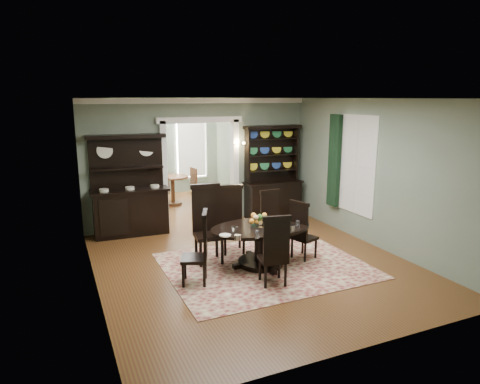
% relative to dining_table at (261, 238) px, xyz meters
% --- Properties ---
extents(room, '(5.51, 6.01, 3.01)m').
position_rel_dining_table_xyz_m(room, '(-0.11, 0.13, 1.06)').
color(room, brown).
rests_on(room, ground).
extents(parlor, '(3.51, 3.50, 3.01)m').
position_rel_dining_table_xyz_m(parlor, '(-0.11, 5.62, 1.00)').
color(parlor, brown).
rests_on(parlor, ground).
extents(doorway_trim, '(2.08, 0.25, 2.57)m').
position_rel_dining_table_xyz_m(doorway_trim, '(-0.11, 3.09, 1.10)').
color(doorway_trim, silver).
rests_on(doorway_trim, floor).
extents(right_window, '(0.15, 1.47, 2.12)m').
position_rel_dining_table_xyz_m(right_window, '(2.58, 1.02, 1.08)').
color(right_window, white).
rests_on(right_window, wall_right).
extents(wall_sconce, '(0.27, 0.21, 0.21)m').
position_rel_dining_table_xyz_m(wall_sconce, '(0.84, 2.94, 1.37)').
color(wall_sconce, gold).
rests_on(wall_sconce, back_wall_right).
extents(rug, '(3.55, 2.85, 0.01)m').
position_rel_dining_table_xyz_m(rug, '(0.05, -0.08, -0.51)').
color(rug, maroon).
rests_on(rug, floor).
extents(dining_table, '(1.92, 1.80, 0.74)m').
position_rel_dining_table_xyz_m(dining_table, '(0.00, 0.00, 0.00)').
color(dining_table, black).
rests_on(dining_table, rug).
extents(centerpiece, '(1.54, 0.99, 0.25)m').
position_rel_dining_table_xyz_m(centerpiece, '(-0.08, -0.08, 0.30)').
color(centerpiece, silver).
rests_on(centerpiece, dining_table).
extents(chair_far_left, '(0.59, 0.56, 1.45)m').
position_rel_dining_table_xyz_m(chair_far_left, '(-0.80, 0.64, 0.25)').
color(chair_far_left, black).
rests_on(chair_far_left, rug).
extents(chair_far_mid, '(0.57, 0.55, 1.33)m').
position_rel_dining_table_xyz_m(chair_far_mid, '(-0.19, 0.94, 0.18)').
color(chair_far_mid, black).
rests_on(chair_far_mid, rug).
extents(chair_far_right, '(0.45, 0.42, 1.17)m').
position_rel_dining_table_xyz_m(chair_far_right, '(0.67, 0.86, 0.10)').
color(chair_far_right, black).
rests_on(chair_far_right, rug).
extents(chair_end_left, '(0.57, 0.58, 1.23)m').
position_rel_dining_table_xyz_m(chair_end_left, '(-1.26, -0.31, 0.13)').
color(chair_end_left, black).
rests_on(chair_end_left, rug).
extents(chair_end_right, '(0.52, 0.53, 1.15)m').
position_rel_dining_table_xyz_m(chair_end_right, '(0.82, -0.06, 0.09)').
color(chair_end_right, black).
rests_on(chair_end_right, rug).
extents(chair_near, '(0.52, 0.50, 1.21)m').
position_rel_dining_table_xyz_m(chair_near, '(-0.20, -0.90, 0.12)').
color(chair_near, black).
rests_on(chair_near, rug).
extents(sideboard, '(1.71, 0.66, 2.23)m').
position_rel_dining_table_xyz_m(sideboard, '(-1.85, 2.83, 0.26)').
color(sideboard, black).
rests_on(sideboard, floor).
extents(welsh_dresser, '(1.50, 0.56, 2.33)m').
position_rel_dining_table_xyz_m(welsh_dresser, '(1.73, 2.84, 0.33)').
color(welsh_dresser, black).
rests_on(welsh_dresser, floor).
extents(parlor_table, '(0.89, 0.89, 0.83)m').
position_rel_dining_table_xyz_m(parlor_table, '(-0.28, 5.09, 0.02)').
color(parlor_table, '#502A16').
rests_on(parlor_table, parlor_floor).
extents(parlor_chair_left, '(0.38, 0.37, 0.88)m').
position_rel_dining_table_xyz_m(parlor_chair_left, '(-0.63, 4.76, -0.04)').
color(parlor_chair_left, '#502A16').
rests_on(parlor_chair_left, parlor_floor).
extents(parlor_chair_right, '(0.47, 0.45, 1.06)m').
position_rel_dining_table_xyz_m(parlor_chair_right, '(0.41, 4.91, 0.05)').
color(parlor_chair_right, '#502A16').
rests_on(parlor_chair_right, parlor_floor).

